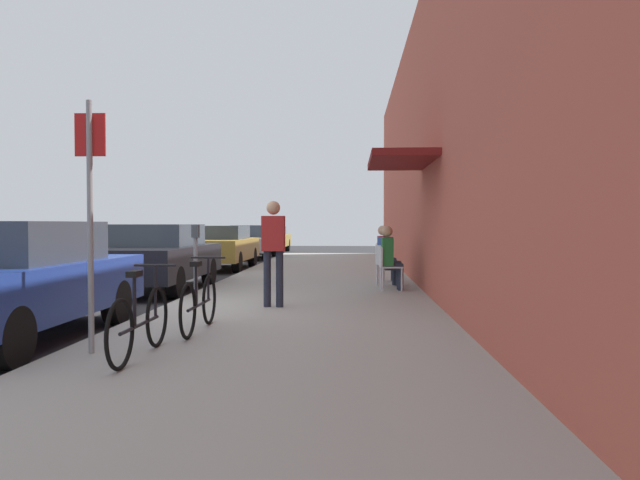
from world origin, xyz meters
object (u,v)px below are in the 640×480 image
bicycle_1 (199,302)px  parked_car_3 (252,241)px  parking_meter (196,257)px  cafe_chair_0 (387,265)px  parked_car_4 (269,239)px  bicycle_0 (140,322)px  pedestrian_standing (273,245)px  street_sign (90,206)px  parked_car_0 (11,280)px  seated_patron_0 (390,255)px  parked_car_2 (221,246)px  parked_car_1 (158,256)px  seated_patron_2 (385,251)px  cafe_chair_2 (382,259)px  cafe_chair_1 (385,262)px  seated_patron_1 (388,253)px

bicycle_1 → parked_car_3: bearing=97.4°
parked_car_3 → parking_meter: parking_meter is taller
cafe_chair_0 → parking_meter: bearing=-147.3°
parked_car_3 → parked_car_4: 5.21m
bicycle_0 → bicycle_1: 1.51m
cafe_chair_0 → pedestrian_standing: pedestrian_standing is taller
street_sign → bicycle_0: (0.58, -0.18, -1.16)m
parked_car_0 → parked_car_3: size_ratio=1.00×
seated_patron_0 → parking_meter: bearing=-147.7°
parked_car_2 → parked_car_4: bearing=90.0°
parked_car_1 → parked_car_2: bearing=90.0°
seated_patron_2 → parked_car_1: bearing=-165.7°
cafe_chair_0 → cafe_chair_2: bearing=90.0°
parked_car_1 → parked_car_4: (0.00, 17.45, -0.06)m
parked_car_3 → pedestrian_standing: bearing=-79.3°
parked_car_0 → parked_car_2: (0.00, 11.89, -0.03)m
bicycle_0 → cafe_chair_2: size_ratio=1.97×
parked_car_1 → seated_patron_2: parked_car_1 is taller
parking_meter → street_sign: bearing=-90.7°
pedestrian_standing → parked_car_1: bearing=132.2°
bicycle_0 → parked_car_4: bearing=94.9°
bicycle_0 → pedestrian_standing: 3.88m
cafe_chair_1 → pedestrian_standing: size_ratio=0.51×
parking_meter → seated_patron_0: bearing=32.3°
seated_patron_0 → parked_car_0: bearing=-134.7°
parked_car_1 → street_sign: size_ratio=1.69×
street_sign → pedestrian_standing: bearing=68.1°
cafe_chair_2 → seated_patron_2: size_ratio=0.67×
parked_car_1 → cafe_chair_2: parked_car_1 is taller
parked_car_0 → parked_car_4: parked_car_0 is taller
parked_car_0 → seated_patron_1: parked_car_0 is taller
parked_car_4 → seated_patron_1: seated_patron_1 is taller
parked_car_2 → bicycle_1: 11.93m
cafe_chair_1 → cafe_chair_0: bearing=-90.3°
parked_car_4 → seated_patron_2: seated_patron_2 is taller
parking_meter → cafe_chair_0: 3.98m
street_sign → seated_patron_1: size_ratio=2.02×
parked_car_3 → street_sign: bearing=-85.5°
cafe_chair_1 → cafe_chair_2: same height
parked_car_4 → cafe_chair_1: bearing=-74.2°
parked_car_3 → cafe_chair_1: size_ratio=5.06×
parked_car_3 → parked_car_4: (0.00, 5.21, -0.03)m
parked_car_4 → cafe_chair_1: parked_car_4 is taller
cafe_chair_0 → seated_patron_1: seated_patron_1 is taller
seated_patron_1 → parking_meter: bearing=-138.8°
cafe_chair_1 → cafe_chair_2: (-0.00, 1.08, 0.00)m
parked_car_4 → cafe_chair_2: parked_car_4 is taller
bicycle_0 → bicycle_1: size_ratio=1.00×
parked_car_0 → bicycle_1: (2.30, 0.18, -0.28)m
parked_car_3 → parking_meter: 15.10m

